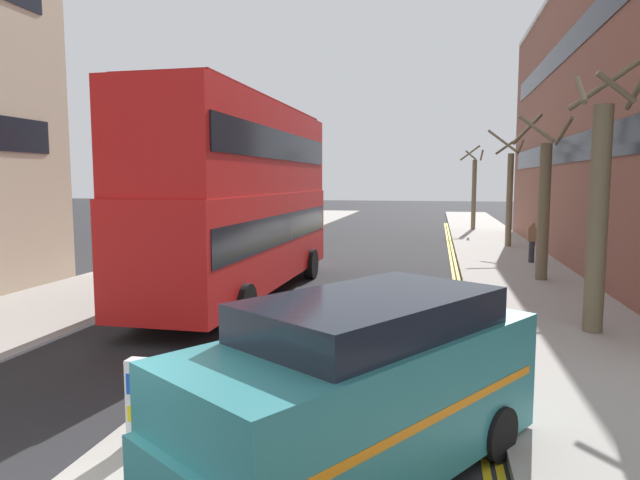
{
  "coord_description": "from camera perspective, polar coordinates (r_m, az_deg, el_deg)",
  "views": [
    {
      "loc": [
        3.6,
        -3.91,
        3.43
      ],
      "look_at": [
        0.5,
        11.0,
        1.8
      ],
      "focal_mm": 31.59,
      "sensor_mm": 36.0,
      "label": 1
    }
  ],
  "objects": [
    {
      "name": "sidewalk_right",
      "position": [
        20.4,
        19.79,
        -3.74
      ],
      "size": [
        4.0,
        80.0,
        0.14
      ],
      "primitive_type": "cube",
      "color": "#9E9991",
      "rests_on": "ground"
    },
    {
      "name": "sidewalk_left",
      "position": [
        22.57,
        -15.0,
        -2.66
      ],
      "size": [
        4.0,
        80.0,
        0.14
      ],
      "primitive_type": "cube",
      "color": "#9E9991",
      "rests_on": "ground"
    },
    {
      "name": "kerb_line_outer",
      "position": [
        18.25,
        14.1,
        -4.9
      ],
      "size": [
        0.1,
        56.0,
        0.01
      ],
      "primitive_type": "cube",
      "color": "yellow",
      "rests_on": "ground"
    },
    {
      "name": "kerb_line_inner",
      "position": [
        18.24,
        13.59,
        -4.89
      ],
      "size": [
        0.1,
        56.0,
        0.01
      ],
      "primitive_type": "cube",
      "color": "yellow",
      "rests_on": "ground"
    },
    {
      "name": "traffic_island",
      "position": [
        7.91,
        -17.67,
        -19.47
      ],
      "size": [
        1.1,
        2.2,
        0.1
      ],
      "primitive_type": "cube",
      "color": "#9E9991",
      "rests_on": "ground"
    },
    {
      "name": "keep_left_bollard",
      "position": [
        7.69,
        -17.81,
        -15.72
      ],
      "size": [
        0.36,
        0.28,
        1.11
      ],
      "color": "silver",
      "rests_on": "traffic_island"
    },
    {
      "name": "double_decker_bus_away",
      "position": [
        16.52,
        -7.87,
        4.66
      ],
      "size": [
        2.9,
        10.84,
        5.64
      ],
      "color": "red",
      "rests_on": "ground"
    },
    {
      "name": "taxi_minivan",
      "position": [
        6.6,
        3.85,
        -14.86
      ],
      "size": [
        4.2,
        5.04,
        2.12
      ],
      "color": "teal",
      "rests_on": "ground"
    },
    {
      "name": "pedestrian_far",
      "position": [
        24.0,
        20.67,
        -0.13
      ],
      "size": [
        0.34,
        0.22,
        1.62
      ],
      "color": "#2D2D38",
      "rests_on": "sidewalk_right"
    },
    {
      "name": "street_tree_near",
      "position": [
        29.36,
        18.62,
        4.54
      ],
      "size": [
        1.73,
        1.93,
        5.74
      ],
      "color": "#6B6047",
      "rests_on": "sidewalk_right"
    },
    {
      "name": "street_tree_mid",
      "position": [
        19.86,
        21.69,
        3.38
      ],
      "size": [
        1.81,
        2.02,
        5.54
      ],
      "color": "#6B6047",
      "rests_on": "sidewalk_right"
    },
    {
      "name": "street_tree_far",
      "position": [
        38.95,
        15.32,
        4.91
      ],
      "size": [
        1.49,
        1.64,
        5.63
      ],
      "color": "#6B6047",
      "rests_on": "sidewalk_right"
    },
    {
      "name": "street_tree_distant",
      "position": [
        13.43,
        26.43,
        2.9
      ],
      "size": [
        1.46,
        1.6,
        5.96
      ],
      "color": "#6B6047",
      "rests_on": "sidewalk_right"
    }
  ]
}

